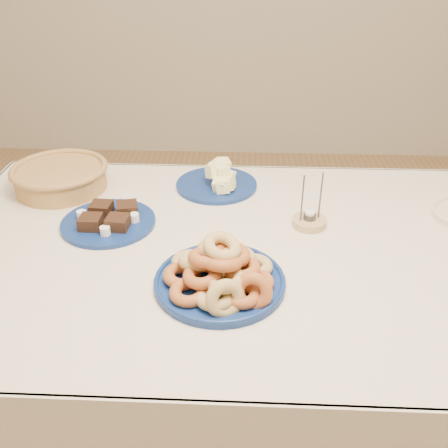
{
  "coord_description": "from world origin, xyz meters",
  "views": [
    {
      "loc": [
        0.05,
        -1.19,
        1.53
      ],
      "look_at": [
        0.0,
        -0.05,
        0.85
      ],
      "focal_mm": 40.0,
      "sensor_mm": 36.0,
      "label": 1
    }
  ],
  "objects": [
    {
      "name": "ground",
      "position": [
        0.0,
        0.0,
        0.0
      ],
      "size": [
        5.0,
        5.0,
        0.0
      ],
      "primitive_type": "plane",
      "color": "olive",
      "rests_on": "ground"
    },
    {
      "name": "dining_table",
      "position": [
        0.0,
        0.0,
        0.64
      ],
      "size": [
        1.71,
        1.11,
        0.75
      ],
      "color": "brown",
      "rests_on": "ground"
    },
    {
      "name": "donut_platter",
      "position": [
        -0.0,
        -0.19,
        0.79
      ],
      "size": [
        0.42,
        0.42,
        0.15
      ],
      "rotation": [
        0.0,
        0.0,
        0.3
      ],
      "color": "navy",
      "rests_on": "dining_table"
    },
    {
      "name": "melon_plate",
      "position": [
        -0.04,
        0.37,
        0.78
      ],
      "size": [
        0.36,
        0.36,
        0.1
      ],
      "rotation": [
        0.0,
        0.0,
        -0.34
      ],
      "color": "navy",
      "rests_on": "dining_table"
    },
    {
      "name": "brownie_plate",
      "position": [
        -0.36,
        0.1,
        0.77
      ],
      "size": [
        0.33,
        0.33,
        0.05
      ],
      "rotation": [
        0.0,
        0.0,
        0.15
      ],
      "color": "navy",
      "rests_on": "dining_table"
    },
    {
      "name": "wicker_basket",
      "position": [
        -0.58,
        0.33,
        0.8
      ],
      "size": [
        0.36,
        0.36,
        0.09
      ],
      "rotation": [
        0.0,
        0.0,
        -0.1
      ],
      "color": "olive",
      "rests_on": "dining_table"
    },
    {
      "name": "candle_holder",
      "position": [
        0.25,
        0.12,
        0.77
      ],
      "size": [
        0.13,
        0.13,
        0.17
      ],
      "rotation": [
        0.0,
        0.0,
        0.35
      ],
      "color": "tan",
      "rests_on": "dining_table"
    }
  ]
}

